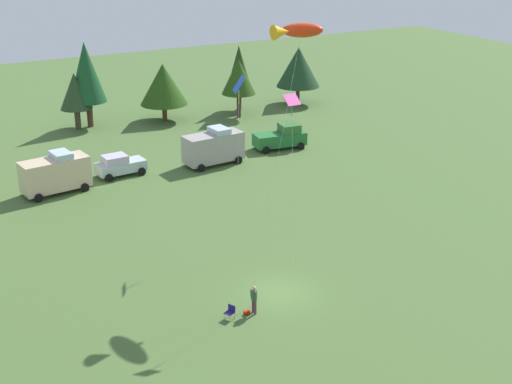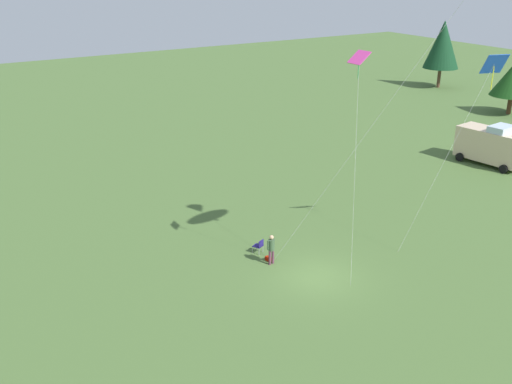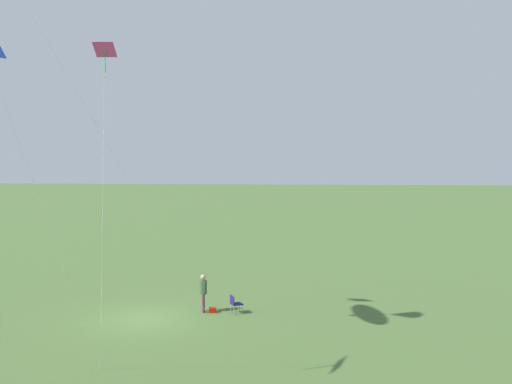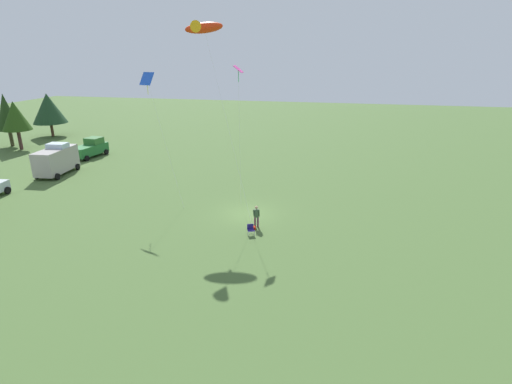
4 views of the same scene
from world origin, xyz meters
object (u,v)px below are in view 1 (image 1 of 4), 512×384
(folding_chair, at_px, (230,311))
(kite_diamond_blue, at_px, (239,88))
(backpack_on_grass, at_px, (247,313))
(van_camper_beige, at_px, (55,173))
(car_silver_compact, at_px, (120,165))
(person_kite_flyer, at_px, (254,297))
(van_motorhome_grey, at_px, (214,147))
(kite_large_fish, at_px, (297,31))
(truck_green_flatbed, at_px, (281,137))
(kite_diamond_rainbow, at_px, (292,107))

(folding_chair, xyz_separation_m, kite_diamond_blue, (6.01, 10.30, 9.97))
(folding_chair, bearing_deg, backpack_on_grass, 151.22)
(van_camper_beige, distance_m, car_silver_compact, 6.01)
(person_kite_flyer, height_order, backpack_on_grass, person_kite_flyer)
(van_motorhome_grey, height_order, kite_large_fish, kite_large_fish)
(person_kite_flyer, relative_size, kite_large_fish, 0.11)
(kite_diamond_blue, bearing_deg, backpack_on_grass, -115.73)
(kite_diamond_blue, bearing_deg, person_kite_flyer, -113.60)
(backpack_on_grass, height_order, truck_green_flatbed, truck_green_flatbed)
(car_silver_compact, distance_m, kite_diamond_rainbow, 25.76)
(van_camper_beige, height_order, kite_large_fish, kite_large_fish)
(backpack_on_grass, relative_size, truck_green_flatbed, 0.06)
(van_motorhome_grey, bearing_deg, folding_chair, -118.58)
(kite_large_fish, height_order, kite_diamond_rainbow, kite_large_fish)
(person_kite_flyer, xyz_separation_m, backpack_on_grass, (-0.43, 0.07, -0.91))
(backpack_on_grass, distance_m, van_motorhome_grey, 26.33)
(folding_chair, height_order, kite_diamond_blue, kite_diamond_blue)
(backpack_on_grass, relative_size, car_silver_compact, 0.07)
(folding_chair, height_order, van_camper_beige, van_camper_beige)
(kite_diamond_rainbow, bearing_deg, backpack_on_grass, -152.24)
(car_silver_compact, distance_m, van_motorhome_grey, 8.58)
(folding_chair, height_order, truck_green_flatbed, truck_green_flatbed)
(backpack_on_grass, relative_size, kite_large_fish, 0.02)
(van_camper_beige, distance_m, kite_diamond_blue, 19.08)
(car_silver_compact, bearing_deg, person_kite_flyer, 84.71)
(truck_green_flatbed, relative_size, kite_diamond_rainbow, 0.44)
(van_camper_beige, relative_size, truck_green_flatbed, 1.08)
(person_kite_flyer, relative_size, truck_green_flatbed, 0.33)
(person_kite_flyer, height_order, kite_diamond_rainbow, kite_diamond_rainbow)
(person_kite_flyer, relative_size, folding_chair, 2.12)
(folding_chair, relative_size, van_camper_beige, 0.15)
(truck_green_flatbed, bearing_deg, van_camper_beige, -169.31)
(van_motorhome_grey, relative_size, truck_green_flatbed, 1.07)
(kite_diamond_blue, xyz_separation_m, kite_diamond_rainbow, (-0.88, -8.19, 0.68))
(person_kite_flyer, xyz_separation_m, folding_chair, (-1.46, 0.12, -0.53))
(person_kite_flyer, height_order, van_camper_beige, van_camper_beige)
(van_camper_beige, height_order, car_silver_compact, van_camper_beige)
(car_silver_compact, bearing_deg, kite_diamond_blue, 100.30)
(kite_large_fish, bearing_deg, car_silver_compact, 105.22)
(truck_green_flatbed, bearing_deg, backpack_on_grass, -116.82)
(folding_chair, distance_m, truck_green_flatbed, 31.46)
(person_kite_flyer, relative_size, van_motorhome_grey, 0.31)
(car_silver_compact, height_order, van_motorhome_grey, van_motorhome_grey)
(van_motorhome_grey, distance_m, kite_diamond_blue, 17.27)
(backpack_on_grass, xyz_separation_m, kite_diamond_rainbow, (4.11, 2.16, 11.02))
(person_kite_flyer, relative_size, van_camper_beige, 0.31)
(car_silver_compact, bearing_deg, van_camper_beige, 9.47)
(car_silver_compact, height_order, truck_green_flatbed, truck_green_flatbed)
(person_kite_flyer, xyz_separation_m, van_motorhome_grey, (9.25, 24.50, 0.62))
(van_camper_beige, height_order, truck_green_flatbed, van_camper_beige)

